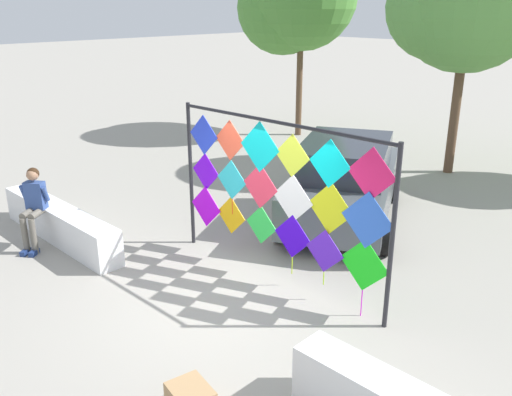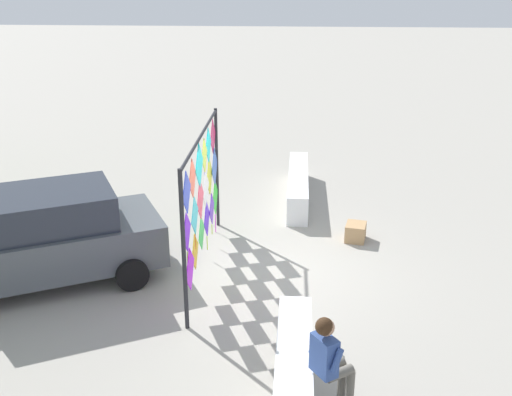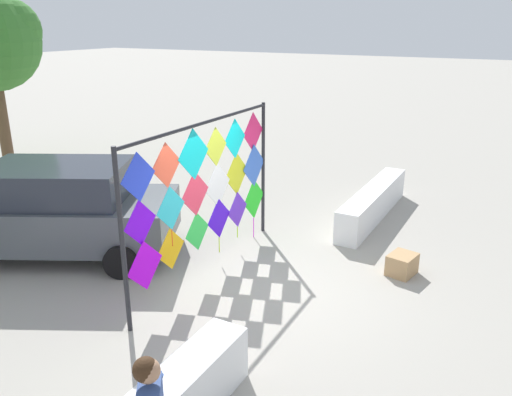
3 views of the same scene
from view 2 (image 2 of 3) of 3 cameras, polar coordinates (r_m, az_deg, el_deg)
ground at (r=11.47m, az=1.24°, el=-7.05°), size 120.00×120.00×0.00m
plaza_ledge_left at (r=7.90m, az=3.65°, el=-18.61°), size 3.74×0.49×0.69m
plaza_ledge_right at (r=15.01m, az=4.13°, el=1.23°), size 3.74×0.49×0.69m
kite_display_rack at (r=11.01m, az=-5.17°, el=0.92°), size 4.29×0.14×2.74m
seated_vendor at (r=7.57m, az=7.32°, el=-15.34°), size 0.69×0.74×1.54m
parked_car at (r=11.43m, az=-20.52°, el=-3.63°), size 3.77×4.88×1.75m
cardboard_box_large at (r=12.83m, az=9.69°, el=-3.29°), size 0.58×0.51×0.37m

